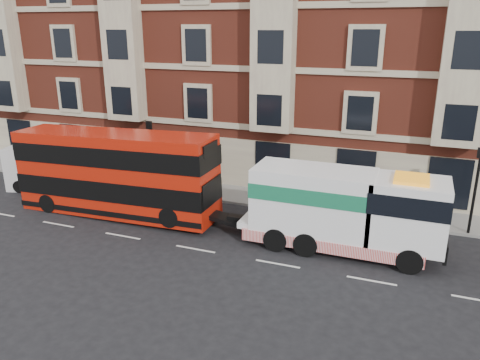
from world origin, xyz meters
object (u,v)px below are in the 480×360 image
object	(u,v)px
box_van	(51,168)
tow_truck	(340,209)
pedestrian	(80,165)
double_decker_bus	(116,172)

from	to	relation	value
box_van	tow_truck	bearing A→B (deg)	-20.12
tow_truck	pedestrian	bearing A→B (deg)	166.10
tow_truck	box_van	world-z (taller)	tow_truck
pedestrian	double_decker_bus	bearing A→B (deg)	-39.47
box_van	pedestrian	distance (m)	2.45
double_decker_bus	pedestrian	bearing A→B (deg)	144.05
tow_truck	double_decker_bus	bearing A→B (deg)	180.00
double_decker_bus	pedestrian	world-z (taller)	double_decker_bus
box_van	pedestrian	bearing A→B (deg)	71.92
tow_truck	pedestrian	distance (m)	18.89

